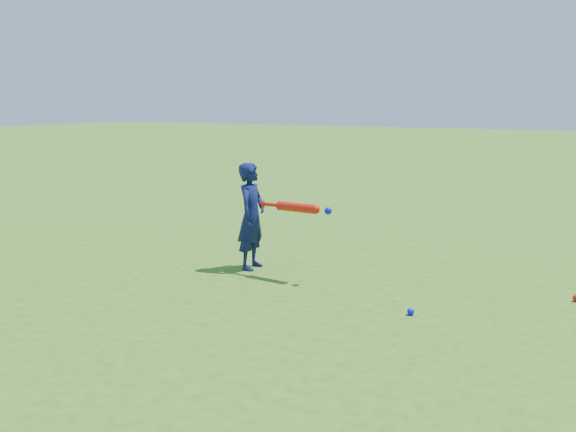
% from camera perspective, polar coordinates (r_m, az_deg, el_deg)
% --- Properties ---
extents(ground, '(80.00, 80.00, 0.00)m').
position_cam_1_polar(ground, '(7.74, -4.57, -4.09)').
color(ground, '#306518').
rests_on(ground, ground).
extents(child, '(0.35, 0.48, 1.22)m').
position_cam_1_polar(child, '(7.31, -3.25, -0.02)').
color(child, '#0E1343').
rests_on(child, ground).
extents(ground_ball_red, '(0.07, 0.07, 0.07)m').
position_cam_1_polar(ground_ball_red, '(6.80, 24.25, -6.67)').
color(ground_ball_red, red).
rests_on(ground_ball_red, ground).
extents(ground_ball_blue, '(0.07, 0.07, 0.07)m').
position_cam_1_polar(ground_ball_blue, '(5.94, 10.85, -8.34)').
color(ground_ball_blue, '#0D14E7').
rests_on(ground_ball_blue, ground).
extents(bat_swing, '(0.89, 0.14, 0.10)m').
position_cam_1_polar(bat_swing, '(6.84, 1.06, 0.74)').
color(bat_swing, red).
rests_on(bat_swing, ground).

